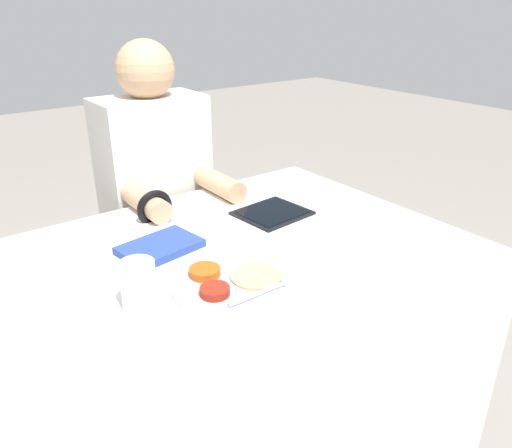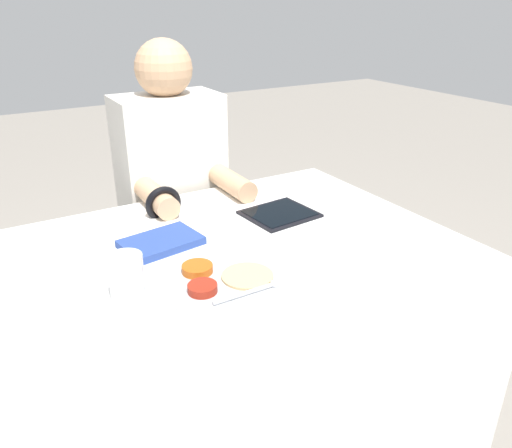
{
  "view_description": "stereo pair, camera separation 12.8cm",
  "coord_description": "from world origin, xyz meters",
  "px_view_note": "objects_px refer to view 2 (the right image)",
  "views": [
    {
      "loc": [
        -0.57,
        -0.93,
        1.35
      ],
      "look_at": [
        0.12,
        0.01,
        0.82
      ],
      "focal_mm": 35.0,
      "sensor_mm": 36.0,
      "label": 1
    },
    {
      "loc": [
        -0.47,
        -1.0,
        1.35
      ],
      "look_at": [
        0.12,
        0.01,
        0.82
      ],
      "focal_mm": 35.0,
      "sensor_mm": 36.0,
      "label": 2
    }
  ],
  "objects_px": {
    "thali_tray": "(224,281)",
    "person_diner": "(176,227)",
    "red_notebook": "(161,243)",
    "drinking_glass": "(127,279)",
    "tablet_device": "(280,214)"
  },
  "relations": [
    {
      "from": "thali_tray",
      "to": "red_notebook",
      "type": "bearing_deg",
      "value": 101.95
    },
    {
      "from": "person_diner",
      "to": "tablet_device",
      "type": "bearing_deg",
      "value": -69.26
    },
    {
      "from": "red_notebook",
      "to": "drinking_glass",
      "type": "distance_m",
      "value": 0.26
    },
    {
      "from": "tablet_device",
      "to": "person_diner",
      "type": "bearing_deg",
      "value": 110.74
    },
    {
      "from": "person_diner",
      "to": "drinking_glass",
      "type": "xyz_separation_m",
      "value": [
        -0.36,
        -0.66,
        0.23
      ]
    },
    {
      "from": "person_diner",
      "to": "drinking_glass",
      "type": "relative_size",
      "value": 11.38
    },
    {
      "from": "thali_tray",
      "to": "red_notebook",
      "type": "xyz_separation_m",
      "value": [
        -0.05,
        0.25,
        0.0
      ]
    },
    {
      "from": "thali_tray",
      "to": "red_notebook",
      "type": "relative_size",
      "value": 1.34
    },
    {
      "from": "thali_tray",
      "to": "red_notebook",
      "type": "distance_m",
      "value": 0.26
    },
    {
      "from": "tablet_device",
      "to": "person_diner",
      "type": "height_order",
      "value": "person_diner"
    },
    {
      "from": "thali_tray",
      "to": "person_diner",
      "type": "relative_size",
      "value": 0.23
    },
    {
      "from": "thali_tray",
      "to": "tablet_device",
      "type": "xyz_separation_m",
      "value": [
        0.32,
        0.26,
        -0.0
      ]
    },
    {
      "from": "tablet_device",
      "to": "person_diner",
      "type": "relative_size",
      "value": 0.17
    },
    {
      "from": "red_notebook",
      "to": "person_diner",
      "type": "distance_m",
      "value": 0.52
    },
    {
      "from": "red_notebook",
      "to": "person_diner",
      "type": "relative_size",
      "value": 0.17
    }
  ]
}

